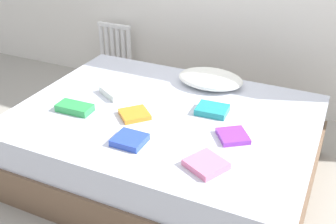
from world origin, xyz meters
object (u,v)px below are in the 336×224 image
Objects in this scene: textbook_orange at (134,114)px; textbook_purple at (233,136)px; pillow at (210,79)px; textbook_green at (75,108)px; textbook_white at (115,92)px; textbook_pink at (206,164)px; radiator at (115,48)px; bed at (165,144)px; textbook_teal at (212,110)px; textbook_blue at (130,140)px.

textbook_orange and textbook_purple have the same top height.
textbook_green is at bearing -131.94° from pillow.
pillow is 0.73m from textbook_white.
radiator is at bearing 160.67° from textbook_pink.
textbook_white reaches higher than textbook_green.
textbook_teal is at bearing 25.16° from bed.
bed is 0.50m from textbook_blue.
textbook_teal is 0.64m from textbook_blue.
pillow is at bearing 46.33° from textbook_green.
radiator is at bearing 139.67° from textbook_teal.
textbook_green is 0.56m from textbook_blue.
textbook_teal is 0.52m from textbook_orange.
textbook_green is (-0.69, -0.77, -0.03)m from pillow.
textbook_white is (-0.57, -0.45, -0.03)m from pillow.
textbook_orange is 0.67m from textbook_purple.
pillow is 0.96m from textbook_blue.
textbook_pink is at bearing -76.89° from textbook_teal.
textbook_green is 1.31× the size of textbook_blue.
bed is at bearing -158.22° from textbook_teal.
pillow is at bearing 80.44° from textbook_blue.
textbook_teal is at bearing 34.28° from textbook_white.
bed is at bearing 162.43° from textbook_pink.
radiator reaches higher than textbook_orange.
radiator is (-1.13, 1.20, 0.13)m from bed.
textbook_pink is at bearing -43.04° from textbook_purple.
pillow is 0.74m from textbook_purple.
textbook_teal reaches higher than bed.
radiator is 2.70× the size of textbook_blue.
textbook_pink is at bearing -3.54° from textbook_blue.
textbook_white is at bearing -141.63° from pillow.
textbook_white is 0.64m from textbook_blue.
textbook_white is at bearing -136.65° from textbook_purple.
textbook_blue is at bearing -123.45° from textbook_teal.
textbook_white is 1.19× the size of textbook_blue.
textbook_white is (-0.73, -0.05, 0.00)m from textbook_teal.
textbook_orange is at bearing 13.19° from textbook_green.
radiator is 2.06× the size of textbook_green.
textbook_blue is 1.02× the size of textbook_purple.
bed is 9.75× the size of textbook_teal.
textbook_blue reaches higher than textbook_purple.
radiator is at bearing 152.05° from pillow.
textbook_teal is at bearing 73.83° from textbook_orange.
pillow is at bearing 108.18° from textbook_teal.
textbook_white reaches higher than textbook_blue.
textbook_green is at bearing 161.21° from textbook_blue.
textbook_white is (0.69, -1.12, 0.15)m from radiator.
textbook_green is 1.04m from textbook_pink.
textbook_purple is at bearing 5.06° from textbook_green.
bed is 4.04× the size of radiator.
pillow is at bearing 135.31° from textbook_pink.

